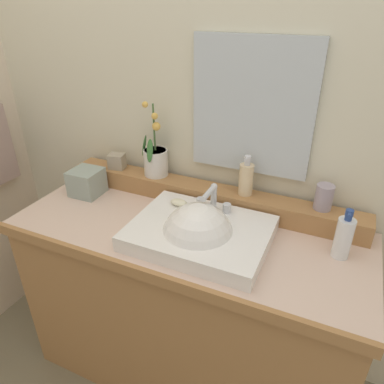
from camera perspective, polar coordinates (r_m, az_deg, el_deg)
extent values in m
cube|color=#756B51|center=(2.02, -0.70, -26.75)|extent=(3.04, 3.73, 0.10)
cube|color=beige|center=(1.53, 5.37, 17.88)|extent=(3.04, 0.20, 2.67)
cube|color=#A67342|center=(1.68, -0.80, -18.08)|extent=(1.36, 0.53, 0.79)
cube|color=beige|center=(1.41, -0.91, -6.47)|extent=(1.38, 0.55, 0.04)
cube|color=#A67342|center=(1.22, -6.60, -13.22)|extent=(1.38, 0.02, 0.04)
cube|color=#A67342|center=(1.54, 2.41, -0.54)|extent=(1.31, 0.11, 0.08)
cube|color=white|center=(1.32, 1.25, -6.55)|extent=(0.50, 0.38, 0.06)
sphere|color=white|center=(1.31, 0.92, -7.35)|extent=(0.27, 0.27, 0.27)
cylinder|color=silver|center=(1.38, 3.47, -0.95)|extent=(0.02, 0.02, 0.10)
cylinder|color=silver|center=(1.31, 2.66, -0.13)|extent=(0.02, 0.11, 0.02)
sphere|color=silver|center=(1.36, 3.53, 0.88)|extent=(0.03, 0.03, 0.03)
cylinder|color=silver|center=(1.42, 1.36, -1.63)|extent=(0.03, 0.03, 0.04)
cylinder|color=silver|center=(1.38, 5.55, -2.57)|extent=(0.03, 0.03, 0.04)
ellipsoid|color=beige|center=(1.43, -2.13, -1.67)|extent=(0.07, 0.04, 0.02)
cylinder|color=silver|center=(1.61, -5.77, 4.72)|extent=(0.11, 0.11, 0.12)
cylinder|color=tan|center=(1.59, -5.86, 6.46)|extent=(0.10, 0.10, 0.01)
cylinder|color=#476B38|center=(1.55, -6.06, 10.16)|extent=(0.01, 0.01, 0.20)
ellipsoid|color=#387033|center=(1.54, -6.73, 6.52)|extent=(0.03, 0.03, 0.10)
ellipsoid|color=#387033|center=(1.60, -7.60, 7.33)|extent=(0.03, 0.03, 0.10)
ellipsoid|color=#387033|center=(1.55, -6.66, 6.70)|extent=(0.03, 0.03, 0.08)
sphere|color=gold|center=(1.53, -5.70, 10.34)|extent=(0.04, 0.04, 0.04)
sphere|color=gold|center=(1.51, -5.96, 11.92)|extent=(0.03, 0.03, 0.03)
sphere|color=gold|center=(1.51, -7.48, 13.63)|extent=(0.03, 0.03, 0.03)
cylinder|color=beige|center=(1.45, 8.58, 1.97)|extent=(0.06, 0.06, 0.13)
cylinder|color=silver|center=(1.42, 8.79, 4.61)|extent=(0.02, 0.02, 0.02)
cylinder|color=silver|center=(1.41, 8.85, 5.31)|extent=(0.03, 0.03, 0.02)
cylinder|color=silver|center=(1.40, 8.68, 5.23)|extent=(0.01, 0.03, 0.01)
cylinder|color=#9D909D|center=(1.42, 20.24, -0.77)|extent=(0.07, 0.07, 0.10)
cube|color=#A0937D|center=(1.71, -11.86, 4.81)|extent=(0.08, 0.07, 0.07)
cylinder|color=white|center=(1.32, 22.92, -6.80)|extent=(0.06, 0.06, 0.15)
cylinder|color=navy|center=(1.28, 23.61, -3.75)|extent=(0.02, 0.02, 0.02)
cylinder|color=navy|center=(1.27, 23.78, -3.02)|extent=(0.03, 0.03, 0.02)
cylinder|color=navy|center=(1.25, 23.77, -3.22)|extent=(0.01, 0.03, 0.01)
cube|color=#919E93|center=(1.68, -16.40, 1.53)|extent=(0.13, 0.13, 0.12)
cube|color=silver|center=(1.41, 9.47, 13.05)|extent=(0.47, 0.02, 0.52)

